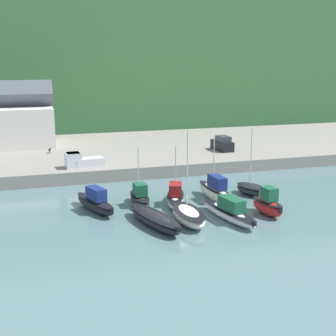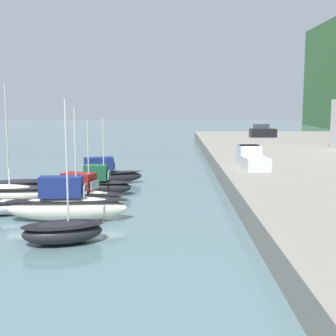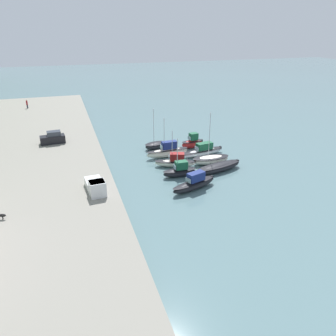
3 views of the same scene
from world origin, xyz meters
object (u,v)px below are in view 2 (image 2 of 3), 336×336
(moored_boat_0, at_px, (102,175))
(moored_boat_3, at_px, (67,204))
(moored_boat_2, at_px, (82,194))
(parked_car_1, at_px, (263,132))
(moored_boat_4, at_px, (63,231))
(moored_boat_6, at_px, (3,193))
(pickup_truck_0, at_px, (252,158))
(moored_boat_1, at_px, (99,184))
(moored_boat_5, at_px, (19,186))

(moored_boat_0, relative_size, moored_boat_3, 0.96)
(moored_boat_2, relative_size, parked_car_1, 1.55)
(moored_boat_0, height_order, moored_boat_4, moored_boat_4)
(moored_boat_0, height_order, parked_car_1, parked_car_1)
(moored_boat_3, xyz_separation_m, moored_boat_6, (-5.09, -5.76, -0.30))
(pickup_truck_0, bearing_deg, moored_boat_4, -130.92)
(moored_boat_0, relative_size, moored_boat_2, 1.08)
(moored_boat_1, relative_size, moored_boat_3, 0.79)
(moored_boat_6, bearing_deg, moored_boat_5, 178.53)
(moored_boat_4, xyz_separation_m, parked_car_1, (-53.05, 20.30, 1.85))
(moored_boat_1, xyz_separation_m, moored_boat_2, (3.66, -0.58, -0.04))
(moored_boat_3, relative_size, pickup_truck_0, 1.57)
(parked_car_1, bearing_deg, moored_boat_5, -39.36)
(moored_boat_6, distance_m, parked_car_1, 51.00)
(moored_boat_1, bearing_deg, parked_car_1, 153.13)
(moored_boat_3, bearing_deg, moored_boat_2, 175.25)
(moored_boat_1, relative_size, moored_boat_6, 0.71)
(moored_boat_5, bearing_deg, moored_boat_2, 42.49)
(moored_boat_3, bearing_deg, moored_boat_5, -149.09)
(moored_boat_6, bearing_deg, moored_boat_0, 142.45)
(moored_boat_2, bearing_deg, moored_boat_6, -76.65)
(moored_boat_2, bearing_deg, moored_boat_4, 24.20)
(pickup_truck_0, bearing_deg, moored_boat_5, -172.21)
(moored_boat_1, xyz_separation_m, moored_boat_3, (8.11, -0.69, 0.16))
(moored_boat_3, bearing_deg, moored_boat_0, 175.42)
(moored_boat_1, distance_m, pickup_truck_0, 13.53)
(moored_boat_6, bearing_deg, parked_car_1, 148.77)
(moored_boat_1, relative_size, pickup_truck_0, 1.23)
(moored_boat_2, bearing_deg, moored_boat_0, -161.53)
(moored_boat_1, xyz_separation_m, moored_boat_4, (12.78, 0.16, -0.23))
(moored_boat_2, distance_m, moored_boat_6, 5.90)
(moored_boat_6, xyz_separation_m, pickup_truck_0, (-7.40, 19.16, 1.66))
(moored_boat_0, distance_m, moored_boat_3, 12.75)
(moored_boat_0, relative_size, moored_boat_4, 0.99)
(moored_boat_3, relative_size, moored_boat_6, 0.90)
(moored_boat_1, bearing_deg, moored_boat_6, -64.81)
(moored_boat_3, xyz_separation_m, pickup_truck_0, (-12.49, 13.40, 1.36))
(moored_boat_3, distance_m, pickup_truck_0, 18.37)
(moored_boat_2, distance_m, moored_boat_5, 6.90)
(moored_boat_3, relative_size, parked_car_1, 1.75)
(moored_boat_2, distance_m, parked_car_1, 48.73)
(moored_boat_0, bearing_deg, pickup_truck_0, 70.33)
(moored_boat_0, distance_m, moored_boat_5, 7.41)
(moored_boat_6, height_order, parked_car_1, moored_boat_6)
(moored_boat_1, height_order, moored_boat_3, moored_boat_3)
(moored_boat_5, bearing_deg, moored_boat_4, 12.69)
(parked_car_1, bearing_deg, moored_boat_4, -26.56)
(moored_boat_0, distance_m, pickup_truck_0, 13.23)
(parked_car_1, bearing_deg, moored_boat_6, -37.48)
(moored_boat_1, bearing_deg, moored_boat_0, -174.63)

